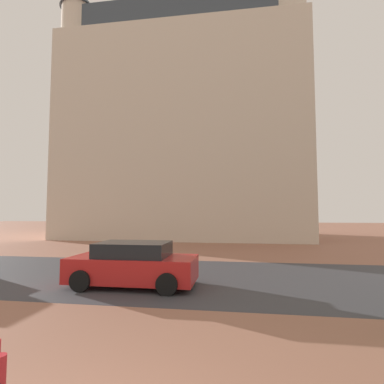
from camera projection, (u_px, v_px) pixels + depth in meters
name	position (u px, v px, depth m)	size (l,w,h in m)	color
ground_plane	(195.00, 271.00, 12.02)	(120.00, 120.00, 0.00)	#93604C
street_asphalt_strip	(190.00, 277.00, 10.93)	(120.00, 7.29, 0.00)	#38383D
landmark_building	(182.00, 122.00, 30.30)	(22.37, 12.56, 35.94)	beige
car_red	(133.00, 265.00, 9.64)	(4.06, 2.01, 1.41)	red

